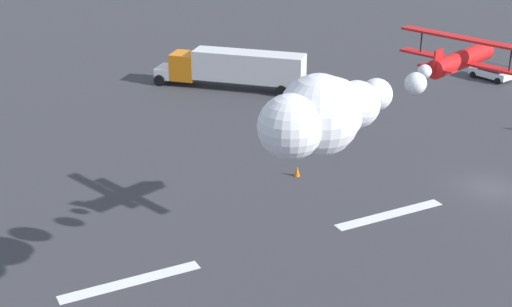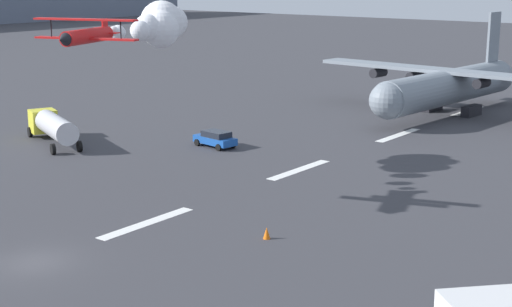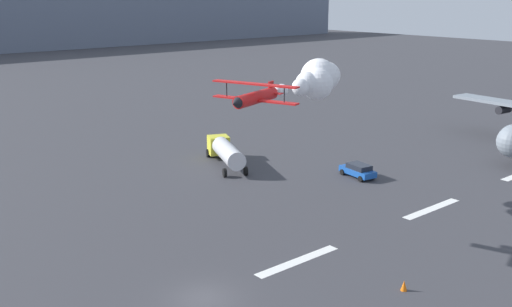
% 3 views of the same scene
% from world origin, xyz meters
% --- Properties ---
extents(ground_plane, '(440.00, 440.00, 0.00)m').
position_xyz_m(ground_plane, '(0.00, 0.00, 0.00)').
color(ground_plane, '#38383D').
rests_on(ground_plane, ground).
extents(runway_stripe_5, '(8.00, 0.90, 0.01)m').
position_xyz_m(runway_stripe_5, '(8.75, 0.00, 0.01)').
color(runway_stripe_5, white).
rests_on(runway_stripe_5, ground).
extents(runway_stripe_6, '(8.00, 0.90, 0.01)m').
position_xyz_m(runway_stripe_6, '(26.24, 0.00, 0.01)').
color(runway_stripe_6, white).
rests_on(runway_stripe_6, ground).
extents(runway_stripe_7, '(8.00, 0.90, 0.01)m').
position_xyz_m(runway_stripe_7, '(43.73, 0.00, 0.01)').
color(runway_stripe_7, white).
rests_on(runway_stripe_7, ground).
extents(runway_stripe_8, '(8.00, 0.90, 0.01)m').
position_xyz_m(runway_stripe_8, '(61.23, 0.00, 0.01)').
color(runway_stripe_8, white).
rests_on(runway_stripe_8, ground).
extents(cargo_transport_plane, '(27.39, 33.38, 11.14)m').
position_xyz_m(cargo_transport_plane, '(56.34, 1.02, 3.35)').
color(cargo_transport_plane, gray).
rests_on(cargo_transport_plane, ground).
extents(stunt_biplane_red, '(17.60, 9.79, 3.62)m').
position_xyz_m(stunt_biplane_red, '(19.31, 9.04, 11.77)').
color(stunt_biplane_red, red).
extents(fuel_tanker_truck, '(6.33, 10.06, 2.90)m').
position_xyz_m(fuel_tanker_truck, '(20.22, 23.98, 1.75)').
color(fuel_tanker_truck, yellow).
rests_on(fuel_tanker_truck, ground).
extents(airport_staff_sedan, '(2.51, 4.50, 1.52)m').
position_xyz_m(airport_staff_sedan, '(28.58, 11.03, 0.81)').
color(airport_staff_sedan, '#194CA5').
rests_on(airport_staff_sedan, ground).
extents(traffic_cone_far, '(0.44, 0.44, 0.75)m').
position_xyz_m(traffic_cone_far, '(11.07, -7.99, 0.38)').
color(traffic_cone_far, orange).
rests_on(traffic_cone_far, ground).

